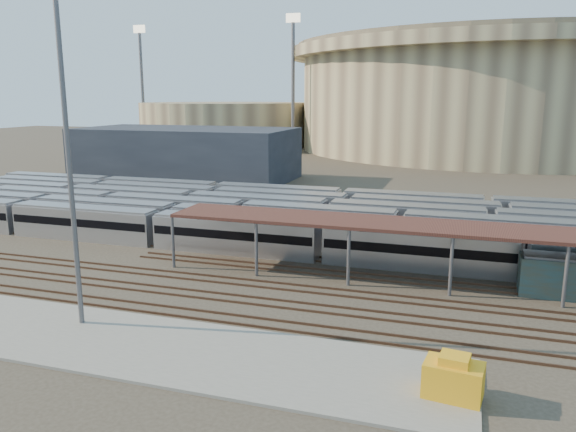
% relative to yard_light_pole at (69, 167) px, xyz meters
% --- Properties ---
extents(ground, '(420.00, 420.00, 0.00)m').
position_rel_yard_light_pole_xyz_m(ground, '(7.40, 13.20, -11.48)').
color(ground, '#383026').
rests_on(ground, ground).
extents(apron, '(50.00, 9.00, 0.20)m').
position_rel_yard_light_pole_xyz_m(apron, '(2.40, -1.80, -11.38)').
color(apron, gray).
rests_on(apron, ground).
extents(subway_trains, '(124.02, 23.90, 3.60)m').
position_rel_yard_light_pole_xyz_m(subway_trains, '(9.38, 31.70, -9.68)').
color(subway_trains, '#B4B5B9').
rests_on(subway_trains, ground).
extents(inspection_shed, '(60.30, 6.00, 5.30)m').
position_rel_yard_light_pole_xyz_m(inspection_shed, '(29.40, 17.20, -6.49)').
color(inspection_shed, '#5A595E').
rests_on(inspection_shed, ground).
extents(empty_tracks, '(170.00, 9.62, 0.18)m').
position_rel_yard_light_pole_xyz_m(empty_tracks, '(7.40, 8.20, -11.39)').
color(empty_tracks, '#4C3323').
rests_on(empty_tracks, ground).
extents(stadium, '(124.00, 124.00, 32.50)m').
position_rel_yard_light_pole_xyz_m(stadium, '(32.40, 153.20, 4.99)').
color(stadium, tan).
rests_on(stadium, ground).
extents(secondary_arena, '(56.00, 56.00, 14.00)m').
position_rel_yard_light_pole_xyz_m(secondary_arena, '(-52.60, 143.20, -4.48)').
color(secondary_arena, tan).
rests_on(secondary_arena, ground).
extents(service_building, '(42.00, 20.00, 10.00)m').
position_rel_yard_light_pole_xyz_m(service_building, '(-27.60, 68.20, -6.48)').
color(service_building, '#1E232D').
rests_on(service_building, ground).
extents(floodlight_0, '(4.00, 1.00, 38.40)m').
position_rel_yard_light_pole_xyz_m(floodlight_0, '(-22.60, 123.20, 9.17)').
color(floodlight_0, '#5A595E').
rests_on(floodlight_0, ground).
extents(floodlight_1, '(4.00, 1.00, 38.40)m').
position_rel_yard_light_pole_xyz_m(floodlight_1, '(-77.60, 133.20, 9.17)').
color(floodlight_1, '#5A595E').
rests_on(floodlight_1, ground).
extents(floodlight_3, '(4.00, 1.00, 38.40)m').
position_rel_yard_light_pole_xyz_m(floodlight_3, '(-2.60, 173.20, 9.17)').
color(floodlight_3, '#5A595E').
rests_on(floodlight_3, ground).
extents(yard_light_pole, '(0.81, 0.36, 22.39)m').
position_rel_yard_light_pole_xyz_m(yard_light_pole, '(0.00, 0.00, 0.00)').
color(yard_light_pole, '#5A595E').
rests_on(yard_light_pole, apron).
extents(yellow_equipment, '(3.33, 2.32, 1.94)m').
position_rel_yard_light_pole_xyz_m(yellow_equipment, '(25.90, -2.37, -10.31)').
color(yellow_equipment, gold).
rests_on(yellow_equipment, apron).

